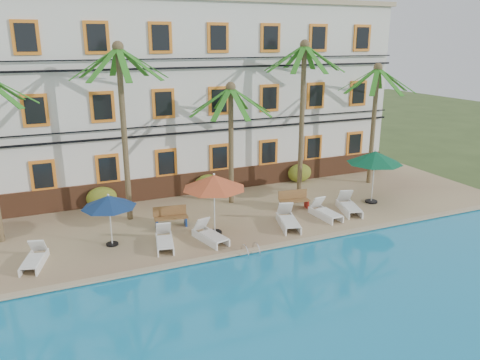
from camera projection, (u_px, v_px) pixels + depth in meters
name	position (u px, v px, depth m)	size (l,w,h in m)	color
ground	(246.00, 247.00, 19.62)	(100.00, 100.00, 0.00)	#384C23
pool_deck	(206.00, 207.00, 23.98)	(30.00, 12.00, 0.25)	tan
swimming_pool	(346.00, 339.00, 13.44)	(26.00, 12.00, 0.20)	#1886B9
pool_coping	(255.00, 250.00, 18.75)	(30.00, 0.35, 0.06)	tan
hotel_building	(176.00, 94.00, 26.85)	(25.40, 6.44, 10.22)	silver
palm_b	(122.00, 109.00, 20.57)	(4.23, 4.23, 8.07)	brown
palm_c	(231.00, 125.00, 23.17)	(4.23, 4.23, 6.16)	brown
palm_d	(303.00, 97.00, 24.58)	(4.23, 4.23, 8.12)	brown
palm_e	(375.00, 107.00, 26.37)	(4.23, 4.23, 6.89)	brown
shrub_left	(102.00, 198.00, 23.31)	(1.50, 0.90, 1.10)	#1E5819
shrub_mid	(208.00, 184.00, 25.44)	(1.50, 0.90, 1.10)	#1E5819
shrub_right	(300.00, 173.00, 27.63)	(1.50, 0.90, 1.10)	#1E5819
umbrella_blue	(109.00, 202.00, 18.72)	(2.21, 2.21, 2.21)	black
umbrella_red	(214.00, 182.00, 19.73)	(2.74, 2.74, 2.73)	black
umbrella_green	(375.00, 158.00, 23.60)	(2.81, 2.81, 2.80)	black
lounger_a	(34.00, 259.00, 17.44)	(1.09, 1.89, 0.85)	white
lounger_b	(165.00, 240.00, 19.02)	(1.01, 1.95, 0.88)	white
lounger_c	(210.00, 234.00, 19.55)	(1.12, 2.01, 0.90)	white
lounger_d	(288.00, 220.00, 21.08)	(1.27, 2.18, 0.97)	white
lounger_e	(325.00, 212.00, 22.15)	(0.80, 1.94, 0.90)	white
lounger_f	(349.00, 206.00, 22.88)	(1.30, 2.17, 0.97)	white
bench_left	(171.00, 216.00, 21.07)	(1.55, 0.67, 0.93)	olive
bench_right	(294.00, 199.00, 23.29)	(1.55, 0.69, 0.93)	olive
pool_ladder	(251.00, 252.00, 18.58)	(0.54, 0.74, 0.74)	silver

